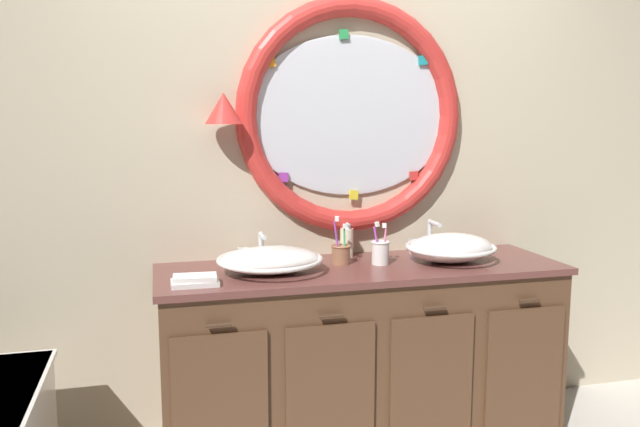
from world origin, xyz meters
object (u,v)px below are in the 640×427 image
soap_dispenser (347,242)px  sink_basin_left (270,260)px  sink_basin_right (451,248)px  toothbrush_holder_left (340,253)px  folded_hand_towel (195,281)px  toothbrush_holder_right (380,252)px

soap_dispenser → sink_basin_left: bearing=-151.3°
sink_basin_right → soap_dispenser: (-0.44, 0.23, 0.01)m
toothbrush_holder_left → folded_hand_towel: toothbrush_holder_left is taller
sink_basin_left → soap_dispenser: soap_dispenser is taller
sink_basin_left → sink_basin_right: bearing=0.0°
toothbrush_holder_left → toothbrush_holder_right: 0.19m
sink_basin_left → toothbrush_holder_right: 0.52m
toothbrush_holder_left → soap_dispenser: (0.08, 0.14, 0.02)m
toothbrush_holder_right → sink_basin_left: bearing=-176.1°
sink_basin_right → toothbrush_holder_left: (-0.51, 0.09, -0.02)m
sink_basin_left → folded_hand_towel: sink_basin_left is taller
sink_basin_right → folded_hand_towel: bearing=-173.5°
sink_basin_right → toothbrush_holder_left: 0.52m
toothbrush_holder_right → folded_hand_towel: toothbrush_holder_right is taller
toothbrush_holder_right → folded_hand_towel: size_ratio=1.07×
toothbrush_holder_left → toothbrush_holder_right: (0.18, -0.05, 0.01)m
sink_basin_left → sink_basin_right: 0.85m
sink_basin_right → folded_hand_towel: size_ratio=2.24×
toothbrush_holder_left → toothbrush_holder_right: size_ratio=1.11×
sink_basin_right → sink_basin_left: bearing=-180.0°
folded_hand_towel → sink_basin_left: bearing=22.3°
sink_basin_right → toothbrush_holder_left: size_ratio=1.89×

